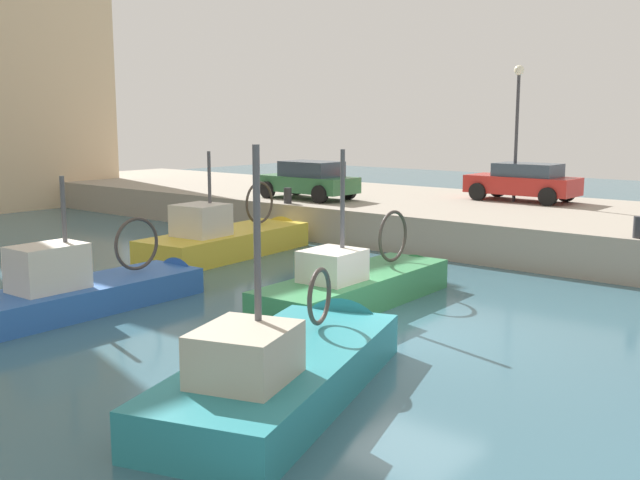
# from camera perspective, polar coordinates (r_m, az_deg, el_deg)

# --- Properties ---
(water_surface) EXTENTS (80.00, 80.00, 0.00)m
(water_surface) POSITION_cam_1_polar(r_m,az_deg,el_deg) (15.03, 7.01, -7.04)
(water_surface) COLOR #386070
(water_surface) RESTS_ON ground
(quay_wall) EXTENTS (9.00, 56.00, 1.20)m
(quay_wall) POSITION_cam_1_polar(r_m,az_deg,el_deg) (25.16, 21.43, 0.43)
(quay_wall) COLOR #9E9384
(quay_wall) RESTS_ON ground
(fishing_boat_yellow) EXTENTS (6.89, 2.61, 4.14)m
(fishing_boat_yellow) POSITION_cam_1_polar(r_m,az_deg,el_deg) (23.46, -6.61, -0.77)
(fishing_boat_yellow) COLOR gold
(fishing_boat_yellow) RESTS_ON ground
(fishing_boat_blue) EXTENTS (6.67, 2.02, 3.78)m
(fishing_boat_blue) POSITION_cam_1_polar(r_m,az_deg,el_deg) (17.56, -16.90, -4.53)
(fishing_boat_blue) COLOR #2D60B7
(fishing_boat_blue) RESTS_ON ground
(fishing_boat_green) EXTENTS (6.57, 1.99, 4.30)m
(fishing_boat_green) POSITION_cam_1_polar(r_m,az_deg,el_deg) (17.33, 3.33, -4.44)
(fishing_boat_green) COLOR #388951
(fishing_boat_green) RESTS_ON ground
(fishing_boat_teal) EXTENTS (6.71, 3.93, 4.80)m
(fishing_boat_teal) POSITION_cam_1_polar(r_m,az_deg,el_deg) (11.95, -2.13, -10.87)
(fishing_boat_teal) COLOR teal
(fishing_boat_teal) RESTS_ON ground
(parked_car_red) EXTENTS (1.83, 3.95, 1.38)m
(parked_car_red) POSITION_cam_1_polar(r_m,az_deg,el_deg) (28.13, 15.25, 4.32)
(parked_car_red) COLOR red
(parked_car_red) RESTS_ON quay_wall
(parked_car_green) EXTENTS (1.88, 3.84, 1.41)m
(parked_car_green) POSITION_cam_1_polar(r_m,az_deg,el_deg) (27.91, -0.87, 4.62)
(parked_car_green) COLOR #387547
(parked_car_green) RESTS_ON quay_wall
(mooring_bollard_south) EXTENTS (0.28, 0.28, 0.55)m
(mooring_bollard_south) POSITION_cam_1_polar(r_m,az_deg,el_deg) (20.52, 23.15, 0.90)
(mooring_bollard_south) COLOR #2D2D33
(mooring_bollard_south) RESTS_ON quay_wall
(mooring_bollard_mid) EXTENTS (0.28, 0.28, 0.55)m
(mooring_bollard_mid) POSITION_cam_1_polar(r_m,az_deg,el_deg) (26.53, -2.48, 3.40)
(mooring_bollard_mid) COLOR #2D2D33
(mooring_bollard_mid) RESTS_ON quay_wall
(quay_streetlamp) EXTENTS (0.36, 0.36, 4.83)m
(quay_streetlamp) POSITION_cam_1_polar(r_m,az_deg,el_deg) (27.81, 14.82, 9.53)
(quay_streetlamp) COLOR #38383D
(quay_streetlamp) RESTS_ON quay_wall
(waterfront_building_east_mid) EXTENTS (7.48, 7.78, 17.48)m
(waterfront_building_east_mid) POSITION_cam_1_polar(r_m,az_deg,el_deg) (40.41, -23.03, 15.09)
(waterfront_building_east_mid) COLOR beige
(waterfront_building_east_mid) RESTS_ON ground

